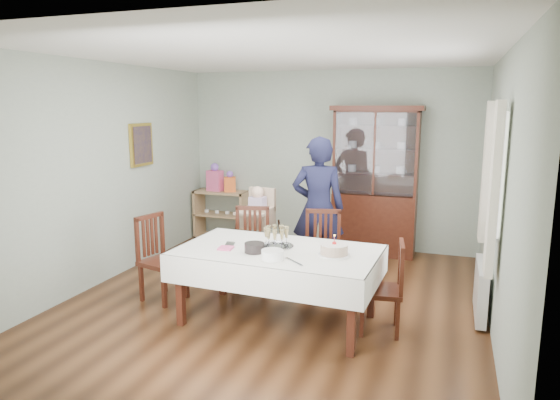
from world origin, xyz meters
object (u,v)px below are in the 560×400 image
at_px(dining_table, 278,285).
at_px(high_chair, 258,238).
at_px(woman, 318,208).
at_px(chair_far_left, 251,264).
at_px(champagne_tray, 277,241).
at_px(chair_end_right, 382,305).
at_px(chair_far_right, 322,269).
at_px(china_cabinet, 375,179).
at_px(gift_bag_pink, 215,178).
at_px(chair_end_left, 163,275).
at_px(sideboard, 222,215).
at_px(gift_bag_orange, 230,182).
at_px(birthday_cake, 334,250).

bearing_deg(dining_table, high_chair, 118.73).
bearing_deg(woman, chair_far_left, 29.22).
bearing_deg(champagne_tray, woman, 86.95).
distance_m(dining_table, chair_end_right, 1.04).
bearing_deg(chair_far_right, china_cabinet, 67.01).
bearing_deg(woman, china_cabinet, -124.94).
height_order(china_cabinet, high_chair, china_cabinet).
xyz_separation_m(china_cabinet, high_chair, (-1.33, -1.30, -0.68)).
bearing_deg(gift_bag_pink, chair_end_left, -76.53).
height_order(chair_far_right, chair_end_right, chair_far_right).
height_order(sideboard, gift_bag_orange, gift_bag_orange).
xyz_separation_m(dining_table, chair_far_left, (-0.63, 0.81, -0.10)).
bearing_deg(birthday_cake, china_cabinet, 90.66).
distance_m(chair_end_left, high_chair, 1.47).
relative_size(woman, birthday_cake, 5.92).
height_order(chair_end_left, champagne_tray, champagne_tray).
height_order(dining_table, china_cabinet, china_cabinet).
height_order(sideboard, chair_far_right, chair_far_right).
xyz_separation_m(chair_end_left, woman, (1.46, 1.30, 0.62)).
bearing_deg(china_cabinet, sideboard, 179.51).
bearing_deg(chair_far_right, gift_bag_orange, 124.35).
xyz_separation_m(dining_table, gift_bag_orange, (-1.79, 2.74, 0.57)).
bearing_deg(chair_far_right, chair_far_left, 172.78).
distance_m(sideboard, chair_far_left, 2.36).
bearing_deg(champagne_tray, gift_bag_pink, 127.05).
distance_m(high_chair, gift_bag_orange, 1.72).
relative_size(china_cabinet, chair_end_left, 2.25).
xyz_separation_m(china_cabinet, woman, (-0.51, -1.31, -0.22)).
height_order(champagne_tray, birthday_cake, same).
height_order(china_cabinet, sideboard, china_cabinet).
height_order(chair_end_left, woman, woman).
relative_size(chair_end_left, high_chair, 0.85).
height_order(dining_table, chair_far_left, chair_far_left).
xyz_separation_m(sideboard, chair_far_left, (1.32, -1.95, -0.11)).
height_order(champagne_tray, gift_bag_orange, gift_bag_orange).
bearing_deg(chair_end_left, china_cabinet, -23.35).
bearing_deg(chair_far_left, woman, 30.04).
height_order(chair_end_left, gift_bag_orange, gift_bag_orange).
xyz_separation_m(woman, high_chair, (-0.82, 0.01, -0.46)).
bearing_deg(birthday_cake, woman, 110.61).
bearing_deg(chair_far_left, gift_bag_orange, 108.01).
bearing_deg(sideboard, high_chair, -48.64).
relative_size(chair_far_left, high_chair, 0.85).
height_order(chair_far_left, gift_bag_orange, gift_bag_orange).
height_order(woman, high_chair, woman).
distance_m(china_cabinet, chair_far_left, 2.41).
distance_m(chair_far_right, gift_bag_orange, 2.81).
distance_m(chair_end_left, champagne_tray, 1.49).
relative_size(chair_end_right, champagne_tray, 2.59).
relative_size(china_cabinet, gift_bag_orange, 6.43).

